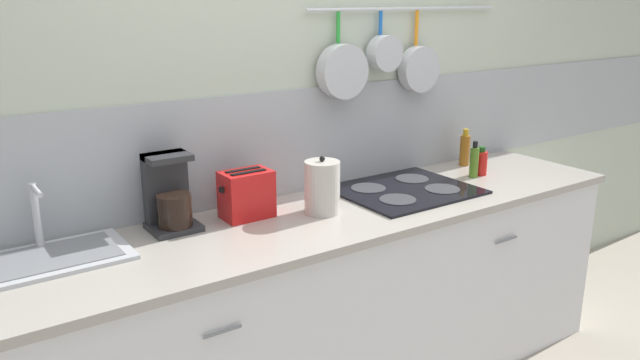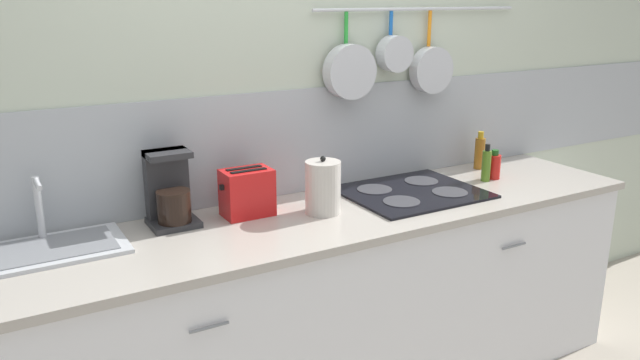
# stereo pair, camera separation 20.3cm
# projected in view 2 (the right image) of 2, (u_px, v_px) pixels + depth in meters

# --- Properties ---
(wall_back) EXTENTS (7.20, 0.16, 2.60)m
(wall_back) POSITION_uv_depth(u_px,v_px,m) (300.00, 112.00, 2.87)
(wall_back) COLOR #B2BCA8
(wall_back) RESTS_ON ground_plane
(cabinet_base) EXTENTS (2.87, 0.64, 0.87)m
(cabinet_base) POSITION_uv_depth(u_px,v_px,m) (340.00, 310.00, 2.80)
(cabinet_base) COLOR silver
(cabinet_base) RESTS_ON ground_plane
(countertop) EXTENTS (2.91, 0.66, 0.03)m
(countertop) POSITION_uv_depth(u_px,v_px,m) (340.00, 215.00, 2.67)
(countertop) COLOR #A59E93
(countertop) RESTS_ON cabinet_base
(sink_basin) EXTENTS (0.54, 0.33, 0.25)m
(sink_basin) POSITION_uv_depth(u_px,v_px,m) (47.00, 247.00, 2.24)
(sink_basin) COLOR #B7BABF
(sink_basin) RESTS_ON countertop
(coffee_maker) EXTENTS (0.19, 0.18, 0.30)m
(coffee_maker) POSITION_uv_depth(u_px,v_px,m) (170.00, 194.00, 2.49)
(coffee_maker) COLOR #262628
(coffee_maker) RESTS_ON countertop
(toaster) EXTENTS (0.22, 0.14, 0.20)m
(toaster) POSITION_uv_depth(u_px,v_px,m) (247.00, 192.00, 2.59)
(toaster) COLOR red
(toaster) RESTS_ON countertop
(kettle) EXTENTS (0.15, 0.15, 0.25)m
(kettle) POSITION_uv_depth(u_px,v_px,m) (323.00, 187.00, 2.62)
(kettle) COLOR beige
(kettle) RESTS_ON countertop
(cooktop) EXTENTS (0.62, 0.52, 0.01)m
(cooktop) POSITION_uv_depth(u_px,v_px,m) (412.00, 192.00, 2.91)
(cooktop) COLOR black
(cooktop) RESTS_ON countertop
(bottle_vinegar) EXTENTS (0.04, 0.04, 0.19)m
(bottle_vinegar) POSITION_uv_depth(u_px,v_px,m) (486.00, 165.00, 3.08)
(bottle_vinegar) COLOR #4C721E
(bottle_vinegar) RESTS_ON countertop
(bottle_sesame_oil) EXTENTS (0.06, 0.06, 0.15)m
(bottle_sesame_oil) POSITION_uv_depth(u_px,v_px,m) (494.00, 166.00, 3.13)
(bottle_sesame_oil) COLOR red
(bottle_sesame_oil) RESTS_ON countertop
(bottle_cooking_wine) EXTENTS (0.05, 0.05, 0.20)m
(bottle_cooking_wine) POSITION_uv_depth(u_px,v_px,m) (480.00, 152.00, 3.30)
(bottle_cooking_wine) COLOR #8C5919
(bottle_cooking_wine) RESTS_ON countertop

